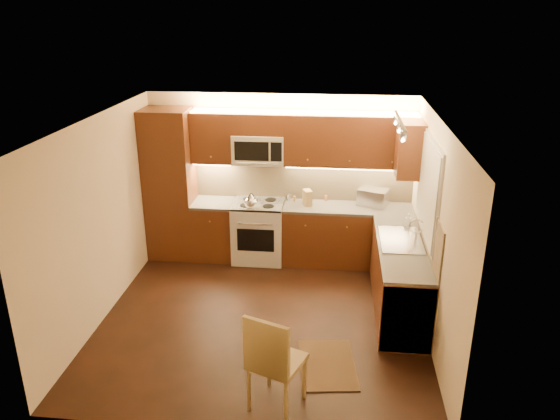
# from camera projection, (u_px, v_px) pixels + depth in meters

# --- Properties ---
(floor) EXTENTS (4.00, 4.00, 0.01)m
(floor) POSITION_uv_depth(u_px,v_px,m) (264.00, 317.00, 6.89)
(floor) COLOR black
(floor) RESTS_ON ground
(ceiling) EXTENTS (4.00, 4.00, 0.01)m
(ceiling) POSITION_uv_depth(u_px,v_px,m) (261.00, 122.00, 6.00)
(ceiling) COLOR beige
(ceiling) RESTS_ON ground
(wall_back) EXTENTS (4.00, 0.01, 2.50)m
(wall_back) POSITION_uv_depth(u_px,v_px,m) (280.00, 176.00, 8.30)
(wall_back) COLOR beige
(wall_back) RESTS_ON ground
(wall_front) EXTENTS (4.00, 0.01, 2.50)m
(wall_front) POSITION_uv_depth(u_px,v_px,m) (230.00, 316.00, 4.58)
(wall_front) COLOR beige
(wall_front) RESTS_ON ground
(wall_left) EXTENTS (0.01, 4.00, 2.50)m
(wall_left) POSITION_uv_depth(u_px,v_px,m) (101.00, 219.00, 6.64)
(wall_left) COLOR beige
(wall_left) RESTS_ON ground
(wall_right) EXTENTS (0.01, 4.00, 2.50)m
(wall_right) POSITION_uv_depth(u_px,v_px,m) (435.00, 233.00, 6.24)
(wall_right) COLOR beige
(wall_right) RESTS_ON ground
(pantry) EXTENTS (0.70, 0.60, 2.30)m
(pantry) POSITION_uv_depth(u_px,v_px,m) (170.00, 185.00, 8.22)
(pantry) COLOR #46210F
(pantry) RESTS_ON floor
(base_cab_back_left) EXTENTS (0.62, 0.60, 0.86)m
(base_cab_back_left) POSITION_uv_depth(u_px,v_px,m) (215.00, 230.00, 8.41)
(base_cab_back_left) COLOR #46210F
(base_cab_back_left) RESTS_ON floor
(counter_back_left) EXTENTS (0.62, 0.60, 0.04)m
(counter_back_left) POSITION_uv_depth(u_px,v_px,m) (214.00, 203.00, 8.25)
(counter_back_left) COLOR #353331
(counter_back_left) RESTS_ON base_cab_back_left
(base_cab_back_right) EXTENTS (1.92, 0.60, 0.86)m
(base_cab_back_right) POSITION_uv_depth(u_px,v_px,m) (347.00, 236.00, 8.21)
(base_cab_back_right) COLOR #46210F
(base_cab_back_right) RESTS_ON floor
(counter_back_right) EXTENTS (1.92, 0.60, 0.04)m
(counter_back_right) POSITION_uv_depth(u_px,v_px,m) (348.00, 208.00, 8.05)
(counter_back_right) COLOR #353331
(counter_back_right) RESTS_ON base_cab_back_right
(base_cab_right) EXTENTS (0.60, 2.00, 0.86)m
(base_cab_right) POSITION_uv_depth(u_px,v_px,m) (399.00, 279.00, 6.93)
(base_cab_right) COLOR #46210F
(base_cab_right) RESTS_ON floor
(counter_right) EXTENTS (0.60, 2.00, 0.04)m
(counter_right) POSITION_uv_depth(u_px,v_px,m) (402.00, 247.00, 6.77)
(counter_right) COLOR #353331
(counter_right) RESTS_ON base_cab_right
(dishwasher) EXTENTS (0.58, 0.60, 0.84)m
(dishwasher) POSITION_uv_depth(u_px,v_px,m) (405.00, 307.00, 6.28)
(dishwasher) COLOR silver
(dishwasher) RESTS_ON floor
(backsplash_back) EXTENTS (3.30, 0.02, 0.60)m
(backsplash_back) POSITION_uv_depth(u_px,v_px,m) (303.00, 180.00, 8.27)
(backsplash_back) COLOR tan
(backsplash_back) RESTS_ON wall_back
(backsplash_right) EXTENTS (0.02, 2.00, 0.60)m
(backsplash_right) POSITION_uv_depth(u_px,v_px,m) (428.00, 224.00, 6.63)
(backsplash_right) COLOR tan
(backsplash_right) RESTS_ON wall_right
(upper_cab_back_left) EXTENTS (0.62, 0.35, 0.75)m
(upper_cab_back_left) POSITION_uv_depth(u_px,v_px,m) (213.00, 137.00, 8.01)
(upper_cab_back_left) COLOR #46210F
(upper_cab_back_left) RESTS_ON wall_back
(upper_cab_back_right) EXTENTS (1.92, 0.35, 0.75)m
(upper_cab_back_right) POSITION_uv_depth(u_px,v_px,m) (351.00, 140.00, 7.81)
(upper_cab_back_right) COLOR #46210F
(upper_cab_back_right) RESTS_ON wall_back
(upper_cab_bridge) EXTENTS (0.76, 0.35, 0.31)m
(upper_cab_bridge) POSITION_uv_depth(u_px,v_px,m) (259.00, 123.00, 7.87)
(upper_cab_bridge) COLOR #46210F
(upper_cab_bridge) RESTS_ON wall_back
(upper_cab_right_corner) EXTENTS (0.35, 0.50, 0.75)m
(upper_cab_right_corner) POSITION_uv_depth(u_px,v_px,m) (410.00, 149.00, 7.33)
(upper_cab_right_corner) COLOR #46210F
(upper_cab_right_corner) RESTS_ON wall_right
(stove) EXTENTS (0.76, 0.65, 0.92)m
(stove) POSITION_uv_depth(u_px,v_px,m) (259.00, 231.00, 8.31)
(stove) COLOR silver
(stove) RESTS_ON floor
(microwave) EXTENTS (0.76, 0.38, 0.44)m
(microwave) POSITION_uv_depth(u_px,v_px,m) (259.00, 149.00, 7.99)
(microwave) COLOR silver
(microwave) RESTS_ON wall_back
(window_frame) EXTENTS (0.03, 1.44, 1.24)m
(window_frame) POSITION_uv_depth(u_px,v_px,m) (429.00, 189.00, 6.63)
(window_frame) COLOR silver
(window_frame) RESTS_ON wall_right
(window_blinds) EXTENTS (0.02, 1.36, 1.16)m
(window_blinds) POSITION_uv_depth(u_px,v_px,m) (427.00, 189.00, 6.63)
(window_blinds) COLOR silver
(window_blinds) RESTS_ON wall_right
(sink) EXTENTS (0.52, 0.86, 0.15)m
(sink) POSITION_uv_depth(u_px,v_px,m) (401.00, 235.00, 6.88)
(sink) COLOR silver
(sink) RESTS_ON counter_right
(faucet) EXTENTS (0.20, 0.04, 0.30)m
(faucet) POSITION_uv_depth(u_px,v_px,m) (416.00, 230.00, 6.83)
(faucet) COLOR silver
(faucet) RESTS_ON counter_right
(track_light_bar) EXTENTS (0.04, 1.20, 0.03)m
(track_light_bar) POSITION_uv_depth(u_px,v_px,m) (400.00, 121.00, 6.22)
(track_light_bar) COLOR silver
(track_light_bar) RESTS_ON ceiling
(kettle) EXTENTS (0.25, 0.25, 0.23)m
(kettle) POSITION_uv_depth(u_px,v_px,m) (251.00, 201.00, 7.90)
(kettle) COLOR silver
(kettle) RESTS_ON stove
(toaster_oven) EXTENTS (0.51, 0.45, 0.25)m
(toaster_oven) POSITION_uv_depth(u_px,v_px,m) (373.00, 197.00, 8.08)
(toaster_oven) COLOR silver
(toaster_oven) RESTS_ON counter_back_right
(knife_block) EXTENTS (0.16, 0.20, 0.23)m
(knife_block) POSITION_uv_depth(u_px,v_px,m) (307.00, 198.00, 8.08)
(knife_block) COLOR #9E7F47
(knife_block) RESTS_ON counter_back_right
(spice_jar_a) EXTENTS (0.05, 0.05, 0.10)m
(spice_jar_a) POSITION_uv_depth(u_px,v_px,m) (289.00, 196.00, 8.34)
(spice_jar_a) COLOR silver
(spice_jar_a) RESTS_ON counter_back_right
(spice_jar_b) EXTENTS (0.05, 0.05, 0.08)m
(spice_jar_b) POSITION_uv_depth(u_px,v_px,m) (294.00, 199.00, 8.25)
(spice_jar_b) COLOR olive
(spice_jar_b) RESTS_ON counter_back_right
(spice_jar_c) EXTENTS (0.06, 0.06, 0.10)m
(spice_jar_c) POSITION_uv_depth(u_px,v_px,m) (289.00, 197.00, 8.28)
(spice_jar_c) COLOR silver
(spice_jar_c) RESTS_ON counter_back_right
(spice_jar_d) EXTENTS (0.06, 0.06, 0.09)m
(spice_jar_d) POSITION_uv_depth(u_px,v_px,m) (326.00, 198.00, 8.27)
(spice_jar_d) COLOR #A35731
(spice_jar_d) RESTS_ON counter_back_right
(soap_bottle) EXTENTS (0.10, 0.10, 0.17)m
(soap_bottle) POSITION_uv_depth(u_px,v_px,m) (408.00, 220.00, 7.33)
(soap_bottle) COLOR white
(soap_bottle) RESTS_ON counter_right
(rug) EXTENTS (0.71, 0.97, 0.01)m
(rug) POSITION_uv_depth(u_px,v_px,m) (327.00, 365.00, 5.96)
(rug) COLOR black
(rug) RESTS_ON floor
(dining_chair) EXTENTS (0.61, 0.61, 1.06)m
(dining_chair) POSITION_uv_depth(u_px,v_px,m) (277.00, 359.00, 5.21)
(dining_chair) COLOR #9E7F47
(dining_chair) RESTS_ON floor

